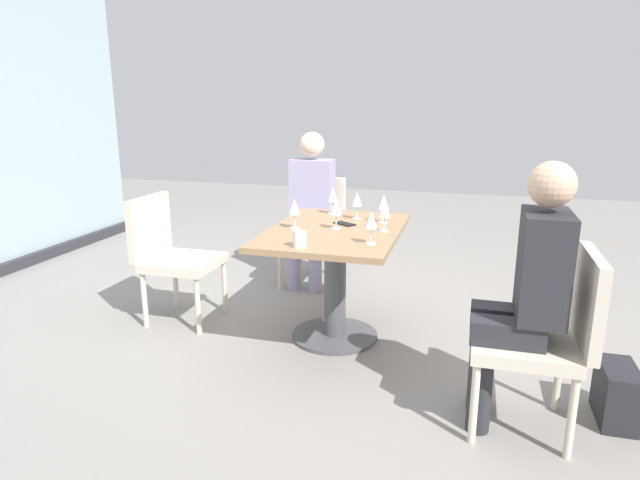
{
  "coord_description": "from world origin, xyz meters",
  "views": [
    {
      "loc": [
        -3.17,
        -0.8,
        1.5
      ],
      "look_at": [
        0.0,
        0.1,
        0.65
      ],
      "focal_mm": 30.34,
      "sensor_mm": 36.0,
      "label": 1
    }
  ],
  "objects_px": {
    "chair_far_right": "(314,224)",
    "wine_glass_3": "(357,200)",
    "chair_near_window": "(170,251)",
    "wine_glass_4": "(336,208)",
    "person_front_left": "(527,286)",
    "dining_table_main": "(335,261)",
    "wine_glass_1": "(371,221)",
    "wine_glass_2": "(384,210)",
    "wine_glass_5": "(294,208)",
    "wine_glass_0": "(384,203)",
    "handbag_0": "(616,394)",
    "wine_glass_6": "(333,195)",
    "cell_phone_on_table": "(345,224)",
    "person_far_right": "(310,202)",
    "coffee_cup": "(300,239)",
    "chair_front_left": "(548,331)"
  },
  "relations": [
    {
      "from": "chair_far_right",
      "to": "person_far_right",
      "type": "relative_size",
      "value": 0.69
    },
    {
      "from": "person_front_left",
      "to": "wine_glass_3",
      "type": "xyz_separation_m",
      "value": [
        1.03,
        1.0,
        0.16
      ]
    },
    {
      "from": "wine_glass_0",
      "to": "wine_glass_1",
      "type": "height_order",
      "value": "same"
    },
    {
      "from": "wine_glass_1",
      "to": "coffee_cup",
      "type": "bearing_deg",
      "value": 115.43
    },
    {
      "from": "chair_front_left",
      "to": "handbag_0",
      "type": "bearing_deg",
      "value": -64.5
    },
    {
      "from": "person_far_right",
      "to": "wine_glass_3",
      "type": "xyz_separation_m",
      "value": [
        -0.66,
        -0.53,
        0.16
      ]
    },
    {
      "from": "wine_glass_0",
      "to": "wine_glass_3",
      "type": "bearing_deg",
      "value": 71.44
    },
    {
      "from": "dining_table_main",
      "to": "wine_glass_4",
      "type": "height_order",
      "value": "wine_glass_4"
    },
    {
      "from": "person_front_left",
      "to": "wine_glass_5",
      "type": "height_order",
      "value": "person_front_left"
    },
    {
      "from": "wine_glass_3",
      "to": "wine_glass_2",
      "type": "bearing_deg",
      "value": -142.19
    },
    {
      "from": "chair_near_window",
      "to": "person_far_right",
      "type": "height_order",
      "value": "person_far_right"
    },
    {
      "from": "wine_glass_6",
      "to": "cell_phone_on_table",
      "type": "relative_size",
      "value": 1.28
    },
    {
      "from": "chair_near_window",
      "to": "person_front_left",
      "type": "height_order",
      "value": "person_front_left"
    },
    {
      "from": "wine_glass_3",
      "to": "cell_phone_on_table",
      "type": "distance_m",
      "value": 0.22
    },
    {
      "from": "wine_glass_5",
      "to": "wine_glass_0",
      "type": "bearing_deg",
      "value": -58.62
    },
    {
      "from": "chair_near_window",
      "to": "chair_front_left",
      "type": "bearing_deg",
      "value": -107.08
    },
    {
      "from": "person_front_left",
      "to": "wine_glass_3",
      "type": "height_order",
      "value": "person_front_left"
    },
    {
      "from": "chair_near_window",
      "to": "wine_glass_1",
      "type": "xyz_separation_m",
      "value": [
        -0.3,
        -1.46,
        0.37
      ]
    },
    {
      "from": "chair_far_right",
      "to": "wine_glass_3",
      "type": "xyz_separation_m",
      "value": [
        -0.77,
        -0.53,
        0.37
      ]
    },
    {
      "from": "coffee_cup",
      "to": "handbag_0",
      "type": "xyz_separation_m",
      "value": [
        -0.08,
        -1.61,
        -0.64
      ]
    },
    {
      "from": "chair_near_window",
      "to": "wine_glass_4",
      "type": "xyz_separation_m",
      "value": [
        -0.01,
        -1.18,
        0.37
      ]
    },
    {
      "from": "person_far_right",
      "to": "wine_glass_3",
      "type": "distance_m",
      "value": 0.86
    },
    {
      "from": "dining_table_main",
      "to": "handbag_0",
      "type": "relative_size",
      "value": 3.85
    },
    {
      "from": "dining_table_main",
      "to": "person_front_left",
      "type": "distance_m",
      "value": 1.3
    },
    {
      "from": "handbag_0",
      "to": "coffee_cup",
      "type": "bearing_deg",
      "value": 86.88
    },
    {
      "from": "chair_far_right",
      "to": "person_front_left",
      "type": "xyz_separation_m",
      "value": [
        -1.81,
        -1.53,
        0.2
      ]
    },
    {
      "from": "dining_table_main",
      "to": "person_far_right",
      "type": "bearing_deg",
      "value": 25.33
    },
    {
      "from": "wine_glass_3",
      "to": "coffee_cup",
      "type": "xyz_separation_m",
      "value": [
        -0.79,
        0.15,
        -0.09
      ]
    },
    {
      "from": "wine_glass_5",
      "to": "wine_glass_6",
      "type": "distance_m",
      "value": 0.51
    },
    {
      "from": "person_front_left",
      "to": "dining_table_main",
      "type": "bearing_deg",
      "value": 55.89
    },
    {
      "from": "person_far_right",
      "to": "chair_front_left",
      "type": "bearing_deg",
      "value": -136.03
    },
    {
      "from": "chair_far_right",
      "to": "handbag_0",
      "type": "bearing_deg",
      "value": -129.31
    },
    {
      "from": "coffee_cup",
      "to": "cell_phone_on_table",
      "type": "distance_m",
      "value": 0.62
    },
    {
      "from": "wine_glass_1",
      "to": "wine_glass_3",
      "type": "bearing_deg",
      "value": 18.98
    },
    {
      "from": "wine_glass_0",
      "to": "wine_glass_5",
      "type": "xyz_separation_m",
      "value": [
        -0.31,
        0.5,
        0.0
      ]
    },
    {
      "from": "wine_glass_1",
      "to": "wine_glass_2",
      "type": "xyz_separation_m",
      "value": [
        0.31,
        -0.02,
        0.0
      ]
    },
    {
      "from": "wine_glass_4",
      "to": "wine_glass_6",
      "type": "distance_m",
      "value": 0.46
    },
    {
      "from": "chair_far_right",
      "to": "person_far_right",
      "type": "height_order",
      "value": "person_far_right"
    },
    {
      "from": "person_far_right",
      "to": "wine_glass_4",
      "type": "xyz_separation_m",
      "value": [
        -0.98,
        -0.47,
        0.16
      ]
    },
    {
      "from": "chair_near_window",
      "to": "wine_glass_3",
      "type": "bearing_deg",
      "value": -75.96
    },
    {
      "from": "chair_far_right",
      "to": "wine_glass_4",
      "type": "height_order",
      "value": "wine_glass_4"
    },
    {
      "from": "wine_glass_3",
      "to": "wine_glass_1",
      "type": "bearing_deg",
      "value": -161.02
    },
    {
      "from": "wine_glass_0",
      "to": "coffee_cup",
      "type": "height_order",
      "value": "wine_glass_0"
    },
    {
      "from": "coffee_cup",
      "to": "handbag_0",
      "type": "height_order",
      "value": "coffee_cup"
    },
    {
      "from": "chair_near_window",
      "to": "coffee_cup",
      "type": "distance_m",
      "value": 1.23
    },
    {
      "from": "person_far_right",
      "to": "cell_phone_on_table",
      "type": "distance_m",
      "value": 0.97
    },
    {
      "from": "dining_table_main",
      "to": "wine_glass_0",
      "type": "height_order",
      "value": "wine_glass_0"
    },
    {
      "from": "chair_near_window",
      "to": "wine_glass_0",
      "type": "xyz_separation_m",
      "value": [
        0.25,
        -1.43,
        0.37
      ]
    },
    {
      "from": "wine_glass_3",
      "to": "handbag_0",
      "type": "relative_size",
      "value": 0.62
    },
    {
      "from": "chair_near_window",
      "to": "wine_glass_4",
      "type": "relative_size",
      "value": 4.7
    }
  ]
}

